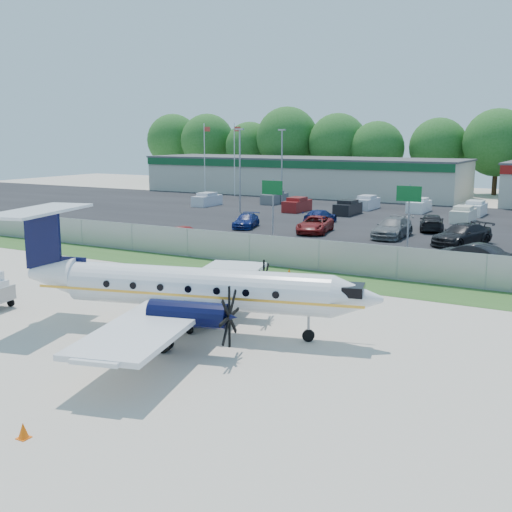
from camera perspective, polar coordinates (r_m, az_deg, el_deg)
The scene contains 26 objects.
ground at distance 28.50m, azimuth -5.96°, elevation -6.51°, with size 170.00×170.00×0.00m, color beige.
grass_verge at distance 38.57m, azimuth 4.37°, elevation -1.90°, with size 170.00×4.00×0.02m, color #2D561E.
access_road at distance 44.89m, azimuth 8.16°, elevation -0.18°, with size 170.00×8.00×0.02m, color black.
parking_lot at distance 64.69m, azimuth 14.95°, elevation 2.90°, with size 170.00×32.00×0.02m, color black.
perimeter_fence at distance 40.16m, azimuth 5.60°, elevation 0.03°, with size 120.00×0.06×1.99m.
building_west at distance 93.27m, azimuth 4.04°, elevation 7.15°, with size 46.40×12.40×5.24m.
sign_left at distance 51.20m, azimuth 1.47°, elevation 5.34°, with size 1.80×0.26×5.00m.
sign_mid at distance 47.10m, azimuth 13.43°, elevation 4.58°, with size 1.80×0.26×5.00m.
flagpole_west at distance 92.95m, azimuth -4.56°, elevation 8.99°, with size 1.06×0.12×10.00m.
flagpole_east at distance 90.26m, azimuth -1.89°, elevation 8.96°, with size 1.06×0.12×10.00m.
light_pole_nw at distance 70.09m, azimuth -1.45°, elevation 8.12°, with size 0.90×0.35×9.09m.
light_pole_sw at distance 78.84m, azimuth 2.31°, elevation 8.41°, with size 0.90×0.35×9.09m.
tree_line at distance 97.81m, azimuth 20.00°, elevation 5.15°, with size 112.00×6.00×14.00m, color #1C5318, non-canonical shape.
aircraft at distance 27.64m, azimuth -5.86°, elevation -2.80°, with size 16.82×16.45×5.13m.
baggage_cart_far at distance 28.65m, azimuth -5.98°, elevation -5.30°, with size 2.48×1.87×1.15m.
cone_port_wing at distance 19.81m, azimuth -19.98°, elevation -14.40°, with size 0.33×0.33×0.47m.
cone_starboard_wing at distance 38.20m, azimuth 2.96°, elevation -1.58°, with size 0.42×0.42×0.60m.
road_car_west at distance 49.67m, azimuth -6.45°, elevation 0.90°, with size 1.51×4.34×1.43m, color maroon.
road_car_mid at distance 43.43m, azimuth 18.45°, elevation -1.01°, with size 1.70×4.87×1.60m, color black.
parked_car_a at distance 58.95m, azimuth -0.88°, elevation 2.52°, with size 1.80×4.43×1.29m, color navy.
parked_car_b at distance 56.14m, azimuth 5.25°, elevation 2.06°, with size 2.43×5.26×1.46m, color maroon.
parked_car_c at distance 54.49m, azimuth 12.01°, elevation 1.61°, with size 2.32×5.70×1.65m, color #595B5E.
parked_car_d at distance 52.11m, azimuth 17.79°, elevation 0.91°, with size 2.34×5.75×1.67m, color black.
parked_car_f at distance 62.11m, azimuth 5.72°, elevation 2.89°, with size 1.90×4.68×1.36m, color navy.
parked_car_g at distance 59.33m, azimuth 15.31°, elevation 2.19°, with size 2.06×5.07×1.47m, color black.
far_parking_rows at distance 69.51m, azimuth 15.99°, elevation 3.36°, with size 56.00×10.00×1.60m, color gray, non-canonical shape.
Camera 1 is at (15.83, -22.16, 8.42)m, focal length 45.00 mm.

